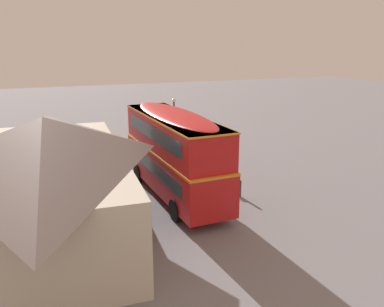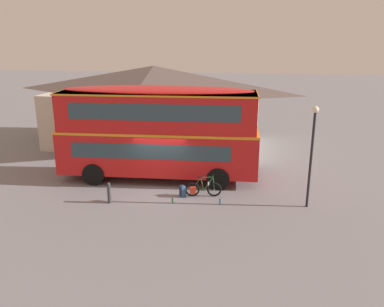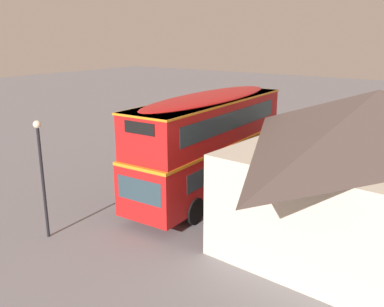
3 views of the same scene
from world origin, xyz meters
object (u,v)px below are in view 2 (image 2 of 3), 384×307
touring_bicycle (202,189)px  water_bottle_blue_sports (220,202)px  kerb_bollard (109,192)px  backpack_on_ground (183,191)px  water_bottle_green_metal (172,201)px  street_lamp (312,146)px  double_decker_bus (158,129)px

touring_bicycle → water_bottle_blue_sports: size_ratio=6.64×
water_bottle_blue_sports → kerb_bollard: bearing=-173.3°
backpack_on_ground → water_bottle_blue_sports: 1.89m
water_bottle_green_metal → water_bottle_blue_sports: size_ratio=0.96×
kerb_bollard → water_bottle_blue_sports: bearing=6.7°
touring_bicycle → street_lamp: bearing=-5.4°
touring_bicycle → street_lamp: street_lamp is taller
touring_bicycle → water_bottle_green_metal: 1.56m
touring_bicycle → double_decker_bus: bearing=141.1°
water_bottle_green_metal → double_decker_bus: bearing=113.4°
double_decker_bus → water_bottle_blue_sports: size_ratio=39.71×
touring_bicycle → backpack_on_ground: (-0.89, -0.12, -0.09)m
water_bottle_green_metal → kerb_bollard: bearing=-172.1°
water_bottle_green_metal → water_bottle_blue_sports: 2.10m
backpack_on_ground → kerb_bollard: bearing=-158.7°
double_decker_bus → street_lamp: (7.15, -2.45, 0.11)m
water_bottle_blue_sports → street_lamp: size_ratio=0.06×
touring_bicycle → backpack_on_ground: 0.90m
touring_bicycle → kerb_bollard: size_ratio=1.74×
backpack_on_ground → street_lamp: size_ratio=0.13×
kerb_bollard → backpack_on_ground: bearing=21.3°
touring_bicycle → water_bottle_blue_sports: bearing=-40.6°
water_bottle_green_metal → street_lamp: size_ratio=0.05×
touring_bicycle → water_bottle_green_metal: (-1.21, -0.95, -0.26)m
backpack_on_ground → street_lamp: 6.09m
water_bottle_green_metal → street_lamp: 6.46m
water_bottle_blue_sports → street_lamp: street_lamp is taller
backpack_on_ground → kerb_bollard: 3.34m
street_lamp → kerb_bollard: bearing=-174.1°
street_lamp → kerb_bollard: size_ratio=4.57×
backpack_on_ground → touring_bicycle: bearing=8.0°
water_bottle_blue_sports → touring_bicycle: bearing=139.4°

